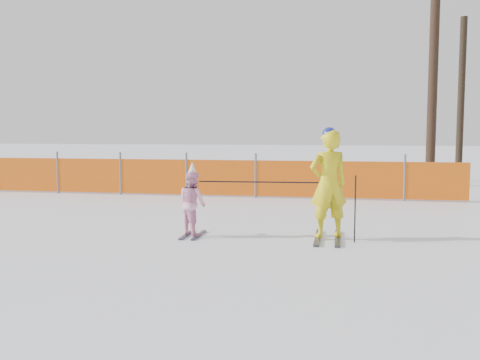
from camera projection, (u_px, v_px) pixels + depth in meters
name	position (u px, v px, depth m)	size (l,w,h in m)	color
ground	(235.00, 241.00, 9.09)	(120.00, 120.00, 0.00)	white
adult	(328.00, 184.00, 9.18)	(0.79, 1.41, 1.93)	black
child	(193.00, 202.00, 9.49)	(0.70, 0.85, 1.32)	black
ski_poles	(292.00, 191.00, 9.18)	(2.72, 0.22, 1.13)	black
safety_fence	(178.00, 177.00, 15.30)	(15.67, 0.06, 1.25)	#595960
tree_trunks	(443.00, 85.00, 18.41)	(1.60, 2.25, 7.37)	black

